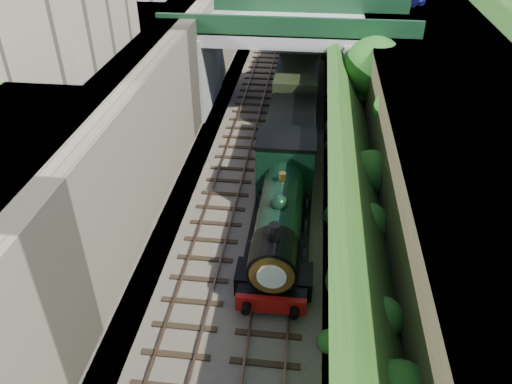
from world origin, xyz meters
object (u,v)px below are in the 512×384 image
at_px(tree, 375,69).
at_px(locomotive, 281,209).
at_px(road_bridge, 295,54).
at_px(tender, 291,139).

distance_m(tree, locomotive, 12.37).
height_order(tree, locomotive, tree).
relative_size(tree, locomotive, 0.65).
distance_m(road_bridge, tree, 6.29).
xyz_separation_m(tree, locomotive, (-4.71, -11.10, -2.75)).
relative_size(road_bridge, tree, 2.42).
bearing_deg(tender, tree, 38.45).
bearing_deg(tree, tender, -141.55).
bearing_deg(road_bridge, tender, -88.06).
height_order(road_bridge, locomotive, road_bridge).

